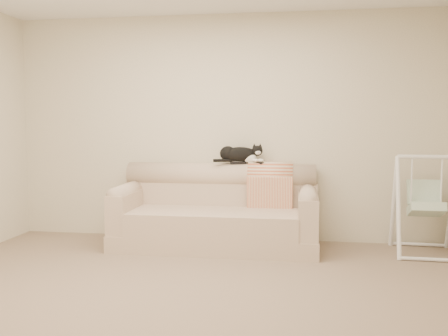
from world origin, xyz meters
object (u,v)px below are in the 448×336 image
sofa (217,214)px  remote_a (238,163)px  tuxedo_cat (240,154)px  remote_b (257,163)px  baby_swing (425,204)px

sofa → remote_a: remote_a is taller
sofa → tuxedo_cat: (0.23, 0.24, 0.65)m
remote_a → remote_b: size_ratio=1.13×
sofa → remote_b: remote_b is taller
remote_a → remote_b: (0.21, 0.00, -0.00)m
sofa → baby_swing: (2.19, -0.01, 0.17)m
remote_b → tuxedo_cat: bearing=177.2°
baby_swing → remote_b: bearing=172.3°
tuxedo_cat → baby_swing: size_ratio=0.55×
remote_a → remote_b: 0.21m
sofa → remote_a: bearing=48.0°
tuxedo_cat → remote_a: bearing=-146.7°
remote_b → baby_swing: size_ratio=0.16×
sofa → remote_b: (0.42, 0.23, 0.56)m
remote_b → remote_a: bearing=-179.1°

